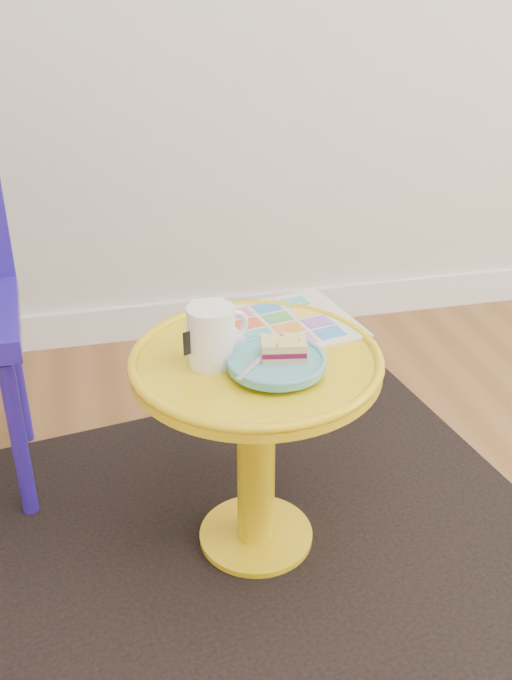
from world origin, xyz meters
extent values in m
cube|color=white|center=(0.00, 1.99, 0.06)|extent=(4.00, 0.02, 0.12)
cube|color=black|center=(-0.56, 0.98, 0.00)|extent=(1.46, 1.29, 0.01)
cylinder|color=gold|center=(-0.56, 0.98, 0.01)|extent=(0.25, 0.25, 0.02)
cylinder|color=gold|center=(-0.56, 0.98, 0.23)|extent=(0.08, 0.08, 0.42)
cylinder|color=gold|center=(-0.56, 0.98, 0.46)|extent=(0.49, 0.49, 0.03)
cylinder|color=#281798|center=(-1.05, 1.18, 0.20)|extent=(0.04, 0.04, 0.40)
cylinder|color=#281798|center=(-1.07, 1.49, 0.20)|extent=(0.04, 0.04, 0.40)
cube|color=silver|center=(-0.47, 1.10, 0.47)|extent=(0.33, 0.30, 0.01)
cylinder|color=white|center=(-0.64, 0.98, 0.53)|extent=(0.09, 0.09, 0.12)
torus|color=white|center=(-0.60, 1.00, 0.53)|extent=(0.07, 0.04, 0.07)
cylinder|color=#D1B78C|center=(-0.64, 0.98, 0.58)|extent=(0.08, 0.08, 0.01)
cylinder|color=#53A3AF|center=(-0.53, 0.92, 0.48)|extent=(0.07, 0.07, 0.01)
cylinder|color=#53A3AF|center=(-0.53, 0.92, 0.49)|extent=(0.19, 0.19, 0.01)
cube|color=#D3BC8C|center=(-0.52, 0.92, 0.50)|extent=(0.09, 0.07, 0.01)
cube|color=maroon|center=(-0.52, 0.92, 0.51)|extent=(0.09, 0.07, 0.01)
cube|color=#EADB8C|center=(-0.52, 0.92, 0.52)|extent=(0.09, 0.07, 0.01)
cube|color=silver|center=(-0.58, 0.90, 0.50)|extent=(0.08, 0.09, 0.00)
cube|color=silver|center=(-0.53, 0.96, 0.50)|extent=(0.04, 0.04, 0.00)
camera|label=1|loc=(-0.84, -0.27, 1.20)|focal=40.00mm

